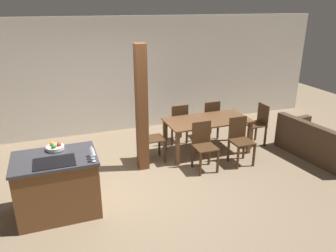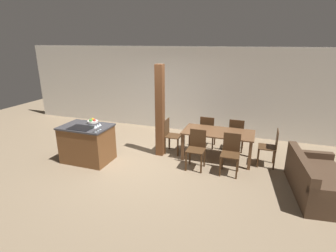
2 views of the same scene
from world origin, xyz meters
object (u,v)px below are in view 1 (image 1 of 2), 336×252
wine_glass_far (91,148)px  timber_post (142,110)px  dining_chair_far_right (209,118)px  fruit_bowl (55,147)px  wine_glass_middle (92,150)px  kitchen_island (58,185)px  dining_chair_near_left (204,145)px  dining_chair_far_left (178,122)px  dining_chair_foot_end (257,123)px  dining_chair_near_right (240,139)px  dining_chair_head_end (150,138)px  dining_table (207,124)px  wine_glass_near (93,153)px  couch (321,144)px

wine_glass_far → timber_post: timber_post is taller
wine_glass_far → dining_chair_far_right: (2.89, 1.98, -0.55)m
fruit_bowl → wine_glass_middle: bearing=-45.8°
kitchen_island → dining_chair_near_left: 2.67m
dining_chair_far_left → fruit_bowl: bearing=31.3°
dining_chair_far_left → dining_chair_foot_end: (1.62, -0.66, 0.00)m
fruit_bowl → dining_chair_near_right: 3.42m
dining_chair_head_end → dining_chair_foot_end: same height
dining_table → timber_post: (-1.45, -0.23, 0.54)m
kitchen_island → dining_chair_near_left: (2.62, 0.51, 0.03)m
dining_chair_near_left → dining_chair_far_left: 1.31m
wine_glass_near → wine_glass_far: bearing=90.0°
dining_chair_near_left → wine_glass_middle: bearing=-160.2°
dining_chair_near_left → fruit_bowl: bearing=-174.2°
dining_table → dining_chair_far_right: bearing=59.4°
wine_glass_far → dining_chair_near_left: 2.28m
wine_glass_middle → dining_chair_head_end: 1.98m
wine_glass_middle → dining_chair_far_right: bearing=35.7°
wine_glass_far → dining_table: wine_glass_far is taller
fruit_bowl → kitchen_island: bearing=-96.8°
dining_chair_far_right → dining_chair_near_right: bearing=90.0°
dining_chair_far_right → dining_chair_far_left: bearing=0.0°
dining_chair_foot_end → timber_post: bearing=-85.0°
dining_table → dining_chair_near_right: (0.39, -0.66, -0.14)m
kitchen_island → dining_chair_head_end: 2.13m
dining_chair_head_end → wine_glass_far: bearing=136.3°
dining_chair_near_left → couch: size_ratio=0.50×
dining_table → fruit_bowl: bearing=-162.8°
dining_chair_far_right → dining_chair_head_end: same height
wine_glass_far → dining_chair_far_right: bearing=34.5°
kitchen_island → timber_post: bearing=30.9°
dining_chair_near_right → dining_chair_foot_end: (0.85, 0.66, 0.00)m
dining_chair_near_left → timber_post: 1.33m
dining_chair_head_end → fruit_bowl: bearing=117.8°
dining_chair_far_left → dining_chair_far_right: 0.78m
kitchen_island → dining_chair_near_right: (3.40, 0.51, 0.03)m
dining_chair_foot_end → kitchen_island: bearing=-74.6°
kitchen_island → wine_glass_near: size_ratio=7.35×
dining_table → dining_chair_foot_end: dining_chair_foot_end is taller
wine_glass_near → dining_chair_head_end: wine_glass_near is taller
wine_glass_far → dining_table: (2.50, 1.33, -0.42)m
dining_chair_near_left → kitchen_island: bearing=-168.9°
couch → dining_table: bearing=57.4°
kitchen_island → fruit_bowl: size_ratio=4.49×
dining_chair_near_right → dining_chair_far_left: same height
timber_post → dining_chair_near_right: bearing=-13.0°
fruit_bowl → wine_glass_near: bearing=-50.6°
dining_table → dining_chair_near_left: 0.78m
wine_glass_near → dining_chair_foot_end: wine_glass_near is taller
kitchen_island → fruit_bowl: 0.56m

